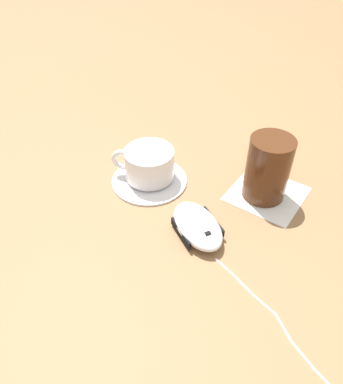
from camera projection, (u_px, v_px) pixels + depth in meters
ground_plane at (204, 208)px, 0.65m from camera, size 3.00×3.00×0.00m
saucer at (150, 179)px, 0.70m from camera, size 0.14×0.14×0.01m
coffee_cup at (148, 164)px, 0.69m from camera, size 0.09×0.11×0.06m
computer_mouse at (197, 226)px, 0.60m from camera, size 0.11×0.13×0.03m
mouse_cable at (289, 342)px, 0.47m from camera, size 0.15×0.26×0.00m
napkin_under_glass at (267, 194)px, 0.68m from camera, size 0.13×0.13×0.00m
drinking_glass at (268, 168)px, 0.64m from camera, size 0.08×0.08×0.12m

